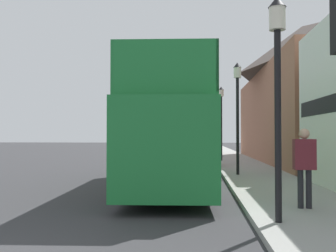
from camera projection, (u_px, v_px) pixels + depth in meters
The scene contains 9 objects.
ground_plane at pixel (142, 163), 25.46m from camera, with size 144.00×144.00×0.00m, color #333335.
sidewalk at pixel (243, 167), 22.02m from camera, with size 2.98×108.00×0.14m.
brick_terrace_rear at pixel (303, 94), 26.34m from camera, with size 6.00×20.29×9.18m.
tour_bus at pixel (171, 136), 14.14m from camera, with size 2.92×10.82×4.07m.
parked_car_ahead_of_bus at pixel (197, 155), 22.01m from camera, with size 1.91×4.06×1.56m.
pedestrian_third at pixel (304, 160), 9.10m from camera, with size 0.48×0.27×1.85m.
lamp_post_nearest at pixel (278, 65), 7.70m from camera, with size 0.35×0.35×4.43m.
lamp_post_second at pixel (238, 97), 17.00m from camera, with size 0.35×0.35×4.85m.
lamp_post_third at pixel (221, 110), 26.32m from camera, with size 0.35×0.35×4.96m.
Camera 1 is at (3.58, -4.32, 1.83)m, focal length 42.00 mm.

